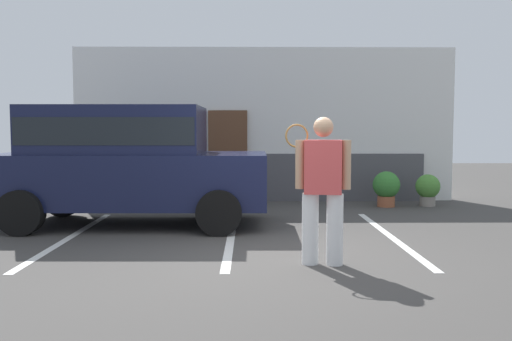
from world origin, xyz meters
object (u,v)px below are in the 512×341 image
Objects in this scene: tennis_player_man at (323,188)px; potted_plant_by_porch at (386,187)px; parked_suv at (127,159)px; potted_plant_secondary at (428,188)px.

tennis_player_man reaches higher than potted_plant_by_porch.
parked_suv is 2.56× the size of tennis_player_man.
potted_plant_secondary is at bearing 5.94° from potted_plant_by_porch.
parked_suv reaches higher than tennis_player_man.
tennis_player_man is at bearing -120.35° from potted_plant_secondary.
potted_plant_by_porch is at bearing -174.06° from potted_plant_secondary.
tennis_player_man is (3.01, -2.82, -0.20)m from parked_suv.
parked_suv is at bearing -34.95° from tennis_player_man.
potted_plant_by_porch is at bearing 24.15° from parked_suv.
potted_plant_secondary is (6.00, 2.29, -0.76)m from parked_suv.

